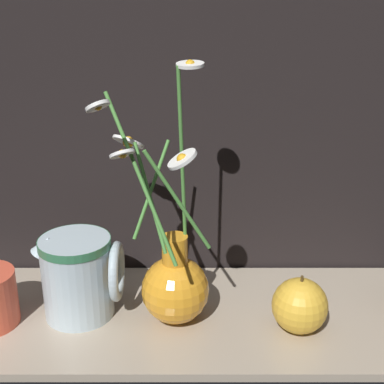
% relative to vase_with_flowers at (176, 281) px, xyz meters
% --- Properties ---
extents(ground_plane, '(6.00, 6.00, 0.00)m').
position_rel_vase_with_flowers_xyz_m(ground_plane, '(0.03, 0.02, -0.08)').
color(ground_plane, black).
extents(shelf, '(0.81, 0.27, 0.01)m').
position_rel_vase_with_flowers_xyz_m(shelf, '(0.03, 0.02, -0.07)').
color(shelf, tan).
rests_on(shelf, ground_plane).
extents(vase_with_flowers, '(0.15, 0.18, 0.37)m').
position_rel_vase_with_flowers_xyz_m(vase_with_flowers, '(0.00, 0.00, 0.00)').
color(vase_with_flowers, orange).
rests_on(vase_with_flowers, shelf).
extents(ceramic_pitcher, '(0.13, 0.10, 0.13)m').
position_rel_vase_with_flowers_xyz_m(ceramic_pitcher, '(-0.14, 0.01, 0.00)').
color(ceramic_pitcher, silver).
rests_on(ceramic_pitcher, shelf).
extents(orange_fruit, '(0.08, 0.08, 0.09)m').
position_rel_vase_with_flowers_xyz_m(orange_fruit, '(0.18, -0.03, -0.03)').
color(orange_fruit, gold).
rests_on(orange_fruit, shelf).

